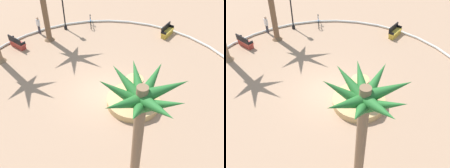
% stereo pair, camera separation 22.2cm
% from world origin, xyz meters
% --- Properties ---
extents(ground_plane, '(80.00, 80.00, 0.00)m').
position_xyz_m(ground_plane, '(0.00, 0.00, 0.00)').
color(ground_plane, tan).
extents(plaza_curb, '(20.56, 20.56, 0.20)m').
position_xyz_m(plaza_curb, '(0.00, 0.00, 0.10)').
color(plaza_curb, silver).
rests_on(plaza_curb, ground).
extents(fountain, '(3.30, 3.30, 2.07)m').
position_xyz_m(fountain, '(-1.00, 1.95, 0.30)').
color(fountain, tan).
rests_on(fountain, ground).
extents(palm_tree_mid_plaza, '(3.51, 3.52, 6.01)m').
position_xyz_m(palm_tree_mid_plaza, '(1.90, 6.03, 4.69)').
color(palm_tree_mid_plaza, '#8E6B4C').
rests_on(palm_tree_mid_plaza, ground).
extents(bench_east, '(1.01, 1.68, 1.00)m').
position_xyz_m(bench_east, '(3.09, -8.59, 0.35)').
color(bench_east, '#B73D33').
rests_on(bench_east, ground).
extents(bench_north, '(1.67, 1.06, 1.00)m').
position_xyz_m(bench_north, '(-8.59, -3.45, 0.35)').
color(bench_north, gold).
rests_on(bench_north, ground).
extents(lamppost, '(0.32, 0.32, 3.82)m').
position_xyz_m(lamppost, '(-1.55, -9.34, 2.24)').
color(lamppost, black).
rests_on(lamppost, ground).
extents(bicycle_red_frame, '(0.81, 1.57, 0.94)m').
position_xyz_m(bicycle_red_frame, '(-3.79, -8.63, 0.38)').
color(bicycle_red_frame, black).
rests_on(bicycle_red_frame, ground).
extents(person_cyclist_helmet, '(0.25, 0.53, 1.59)m').
position_xyz_m(person_cyclist_helmet, '(0.75, -9.80, 0.89)').
color(person_cyclist_helmet, '#33333D').
rests_on(person_cyclist_helmet, ground).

